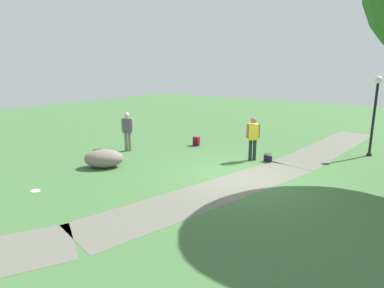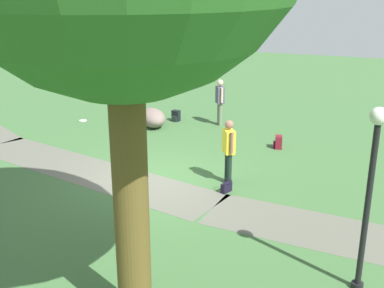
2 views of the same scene
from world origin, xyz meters
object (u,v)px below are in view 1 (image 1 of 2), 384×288
object	(u,v)px
man_near_boulder	(127,129)
spare_backpack_on_lawn	(196,141)
woman_with_handbag	(253,136)
frisbee_on_grass	(35,191)
lamp_post	(375,107)
backpack_by_boulder	(98,155)
handbag_on_grass	(268,158)
lawn_boulder	(104,158)

from	to	relation	value
man_near_boulder	spare_backpack_on_lawn	distance (m)	3.15
woman_with_handbag	frisbee_on_grass	bearing A→B (deg)	-28.13
lamp_post	backpack_by_boulder	bearing A→B (deg)	-50.50
man_near_boulder	spare_backpack_on_lawn	xyz separation A→B (m)	(-2.48, 1.79, -0.75)
woman_with_handbag	frisbee_on_grass	size ratio (longest dim) A/B	6.12
man_near_boulder	handbag_on_grass	bearing A→B (deg)	109.73
spare_backpack_on_lawn	frisbee_on_grass	distance (m)	7.36
backpack_by_boulder	lawn_boulder	bearing A→B (deg)	62.42
handbag_on_grass	lawn_boulder	bearing A→B (deg)	-47.03
lawn_boulder	handbag_on_grass	size ratio (longest dim) A/B	4.59
lamp_post	man_near_boulder	bearing A→B (deg)	-58.32
woman_with_handbag	handbag_on_grass	world-z (taller)	woman_with_handbag
backpack_by_boulder	frisbee_on_grass	world-z (taller)	backpack_by_boulder
lamp_post	backpack_by_boulder	xyz separation A→B (m)	(6.84, -8.30, -1.77)
woman_with_handbag	backpack_by_boulder	size ratio (longest dim) A/B	4.15
lawn_boulder	spare_backpack_on_lawn	bearing A→B (deg)	171.13
backpack_by_boulder	spare_backpack_on_lawn	bearing A→B (deg)	157.95
lamp_post	man_near_boulder	distance (m)	9.93
backpack_by_boulder	spare_backpack_on_lawn	distance (m)	4.46
lamp_post	lawn_boulder	xyz separation A→B (m)	(7.34, -7.34, -1.64)
woman_with_handbag	lamp_post	bearing A→B (deg)	133.78
woman_with_handbag	spare_backpack_on_lawn	xyz separation A→B (m)	(-0.66, -3.11, -0.77)
lamp_post	handbag_on_grass	xyz separation A→B (m)	(3.22, -2.93, -1.83)
lawn_boulder	backpack_by_boulder	distance (m)	1.08
lamp_post	lawn_boulder	world-z (taller)	lamp_post
lawn_boulder	spare_backpack_on_lawn	xyz separation A→B (m)	(-4.63, 0.72, -0.13)
spare_backpack_on_lawn	backpack_by_boulder	bearing A→B (deg)	-22.05
woman_with_handbag	backpack_by_boulder	xyz separation A→B (m)	(3.47, -4.78, -0.77)
man_near_boulder	handbag_on_grass	xyz separation A→B (m)	(-1.96, 5.48, -0.81)
handbag_on_grass	man_near_boulder	bearing A→B (deg)	-70.27
frisbee_on_grass	backpack_by_boulder	bearing A→B (deg)	-159.35
lawn_boulder	spare_backpack_on_lawn	size ratio (longest dim) A/B	3.99
lawn_boulder	woman_with_handbag	distance (m)	5.56
lawn_boulder	spare_backpack_on_lawn	world-z (taller)	lawn_boulder
woman_with_handbag	spare_backpack_on_lawn	world-z (taller)	woman_with_handbag
woman_with_handbag	frisbee_on_grass	world-z (taller)	woman_with_handbag
man_near_boulder	frisbee_on_grass	size ratio (longest dim) A/B	6.05
handbag_on_grass	frisbee_on_grass	bearing A→B (deg)	-31.34
lamp_post	backpack_by_boulder	distance (m)	10.90
handbag_on_grass	frisbee_on_grass	xyz separation A→B (m)	(6.83, -4.16, -0.13)
man_near_boulder	spare_backpack_on_lawn	bearing A→B (deg)	144.26
backpack_by_boulder	spare_backpack_on_lawn	size ratio (longest dim) A/B	1.00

